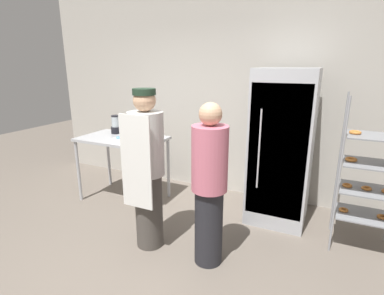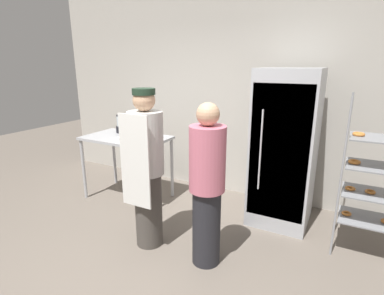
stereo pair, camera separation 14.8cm
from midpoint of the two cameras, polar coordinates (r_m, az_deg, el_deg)
name	(u,v)px [view 1 (the left image)]	position (r m, az deg, el deg)	size (l,w,h in m)	color
ground_plane	(154,274)	(3.11, -8.81, -22.70)	(14.00, 14.00, 0.00)	#6B6056
back_wall	(232,93)	(4.48, 6.65, 10.28)	(6.40, 0.12, 3.02)	#B7B2A8
refrigerator	(282,147)	(3.79, 15.65, 0.03)	(0.70, 0.77, 1.88)	#ADAFB5
baking_rack	(369,176)	(3.54, 29.59, -4.72)	(0.58, 0.49, 1.64)	#93969B
prep_counter	(122,145)	(4.36, -14.08, 0.55)	(1.19, 0.73, 0.92)	#ADAFB5
donut_box	(125,138)	(4.08, -13.65, 1.72)	(0.28, 0.22, 0.27)	white
blender_pitcher	(116,125)	(4.60, -15.22, 4.08)	(0.15, 0.15, 0.27)	black
person_baker	(147,169)	(3.13, -9.91, -4.00)	(0.36, 0.38, 1.70)	#47423D
person_customer	(209,186)	(2.84, 1.81, -7.28)	(0.34, 0.34, 1.60)	#232328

